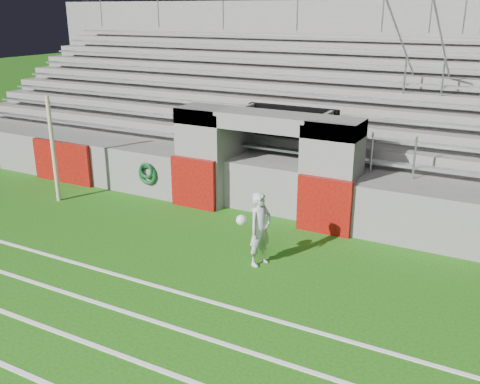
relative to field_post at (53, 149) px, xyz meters
The scene contains 5 objects.
ground 5.81m from the field_post, 16.99° to the right, with size 90.00×90.00×0.00m, color #1B540E.
field_post is the anchor object (origin of this frame).
stadium_structure 8.31m from the field_post, 49.57° to the left, with size 26.00×8.48×5.42m.
goalkeeper_with_ball 6.68m from the field_post, ahead, with size 0.68×0.65×1.55m.
hose_coil 2.55m from the field_post, 31.69° to the left, with size 0.59×0.15×0.65m.
Camera 1 is at (5.57, -8.20, 4.99)m, focal length 40.00 mm.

